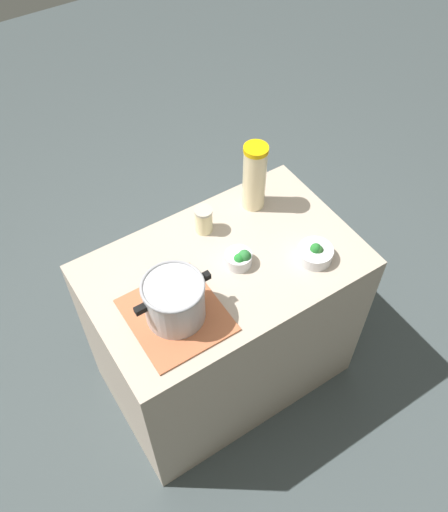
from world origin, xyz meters
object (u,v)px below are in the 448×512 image
cooking_pot (174,300)px  broccoli_bowl_center (240,259)px  mason_jar (204,220)px  lemonade_pitcher (254,177)px  broccoli_bowl_front (315,253)px

cooking_pot → broccoli_bowl_center: size_ratio=2.77×
mason_jar → lemonade_pitcher: bearing=-177.1°
mason_jar → broccoli_bowl_front: (-0.28, 0.36, -0.03)m
lemonade_pitcher → broccoli_bowl_center: size_ratio=2.92×
broccoli_bowl_center → lemonade_pitcher: bearing=-133.8°
lemonade_pitcher → broccoli_bowl_center: (0.23, 0.24, -0.12)m
cooking_pot → broccoli_bowl_front: bearing=174.0°
cooking_pot → mason_jar: 0.42m
mason_jar → cooking_pot: bearing=44.7°
broccoli_bowl_center → mason_jar: bearing=-84.4°
cooking_pot → broccoli_bowl_front: cooking_pot is taller
mason_jar → broccoli_bowl_front: size_ratio=0.84×
lemonade_pitcher → mason_jar: bearing=2.9°
lemonade_pitcher → broccoli_bowl_front: size_ratio=2.22×
mason_jar → broccoli_bowl_center: (-0.02, 0.22, -0.03)m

